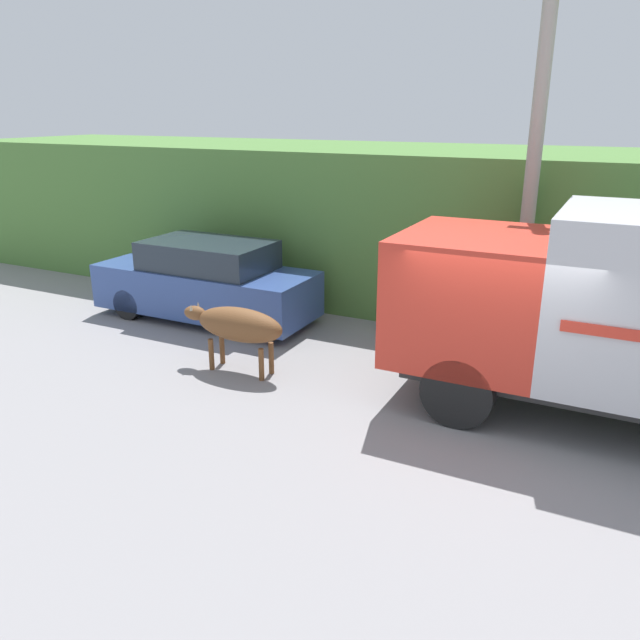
{
  "coord_description": "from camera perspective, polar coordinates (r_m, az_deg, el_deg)",
  "views": [
    {
      "loc": [
        1.41,
        -8.43,
        4.3
      ],
      "look_at": [
        -2.94,
        0.24,
        1.0
      ],
      "focal_mm": 35.0,
      "sensor_mm": 36.0,
      "label": 1
    }
  ],
  "objects": [
    {
      "name": "brown_cow",
      "position": [
        10.6,
        -7.55,
        -0.47
      ],
      "size": [
        1.95,
        0.58,
        1.14
      ],
      "rotation": [
        0.0,
        0.0,
        0.06
      ],
      "color": "brown",
      "rests_on": "ground_plane"
    },
    {
      "name": "utility_pole",
      "position": [
        11.61,
        19.0,
        13.98
      ],
      "size": [
        0.9,
        0.25,
        6.84
      ],
      "color": "#9E998E",
      "rests_on": "ground_plane"
    },
    {
      "name": "pedestrian_on_hill",
      "position": [
        12.24,
        8.94,
        2.57
      ],
      "size": [
        0.41,
        0.41,
        1.7
      ],
      "rotation": [
        0.0,
        0.0,
        2.97
      ],
      "color": "#38332D",
      "rests_on": "ground_plane"
    },
    {
      "name": "hillside_embankment",
      "position": [
        14.58,
        20.82,
        7.36
      ],
      "size": [
        32.0,
        5.03,
        3.44
      ],
      "color": "#4C7A38",
      "rests_on": "ground_plane"
    },
    {
      "name": "ground_plane",
      "position": [
        9.57,
        15.43,
        -8.66
      ],
      "size": [
        60.0,
        60.0,
        0.0
      ],
      "primitive_type": "plane",
      "color": "gray"
    },
    {
      "name": "parked_suv",
      "position": [
        13.44,
        -10.4,
        3.44
      ],
      "size": [
        4.77,
        1.77,
        1.7
      ],
      "rotation": [
        0.0,
        0.0,
        0.01
      ],
      "color": "#334C8C",
      "rests_on": "ground_plane"
    }
  ]
}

